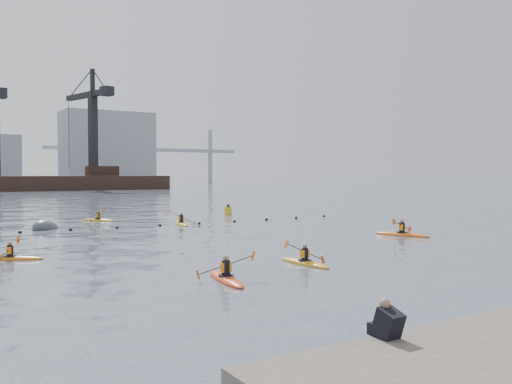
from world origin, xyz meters
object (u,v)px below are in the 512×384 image
at_px(kayaker_1, 305,262).
at_px(kayaker_5, 98,220).
at_px(kayaker_3, 181,223).
at_px(nav_buoy, 228,211).
at_px(kayaker_0, 226,278).
at_px(mooring_buoy, 46,229).
at_px(kayaker_4, 402,234).
at_px(kayaker_2, 10,258).

relative_size(kayaker_1, kayaker_5, 1.18).
height_order(kayaker_3, nav_buoy, kayaker_3).
xyz_separation_m(kayaker_1, kayaker_5, (-1.57, 24.51, -0.00)).
xyz_separation_m(kayaker_5, nav_buoy, (11.59, 0.15, 0.26)).
xyz_separation_m(kayaker_0, kayaker_1, (4.32, 1.25, -0.01)).
bearing_deg(mooring_buoy, kayaker_1, -72.89).
relative_size(kayaker_3, kayaker_4, 0.90).
distance_m(kayaker_0, kayaker_3, 20.72).
height_order(kayaker_1, kayaker_4, kayaker_4).
height_order(kayaker_2, mooring_buoy, kayaker_2).
relative_size(kayaker_2, nav_buoy, 2.37).
relative_size(kayaker_2, mooring_buoy, 1.16).
height_order(kayaker_3, mooring_buoy, kayaker_3).
height_order(kayaker_4, mooring_buoy, kayaker_4).
relative_size(kayaker_2, kayaker_4, 0.78).
bearing_deg(kayaker_4, kayaker_0, 3.68).
xyz_separation_m(kayaker_0, kayaker_3, (6.98, 19.51, -0.00)).
distance_m(mooring_buoy, nav_buoy, 16.84).
distance_m(kayaker_1, kayaker_4, 12.12).
height_order(kayaker_1, nav_buoy, kayaker_1).
xyz_separation_m(kayaker_1, nav_buoy, (10.02, 24.66, 0.26)).
distance_m(kayaker_1, nav_buoy, 26.62).
relative_size(mooring_buoy, nav_buoy, 2.05).
bearing_deg(mooring_buoy, nav_buoy, 15.35).
distance_m(kayaker_2, kayaker_3, 16.60).
bearing_deg(kayaker_1, kayaker_2, 140.60).
bearing_deg(mooring_buoy, kayaker_4, -41.29).
bearing_deg(kayaker_0, mooring_buoy, 104.82).
distance_m(kayaker_3, kayaker_5, 7.55).
bearing_deg(kayaker_0, kayaker_3, 80.08).
height_order(kayaker_1, kayaker_5, kayaker_1).
relative_size(kayaker_1, mooring_buoy, 1.26).
distance_m(kayaker_0, kayaker_1, 4.50).
bearing_deg(kayaker_5, kayaker_4, -98.03).
relative_size(kayaker_0, kayaker_2, 1.17).
xyz_separation_m(kayaker_3, nav_buoy, (7.36, 6.41, 0.26)).
height_order(kayaker_4, nav_buoy, kayaker_4).
bearing_deg(kayaker_4, nav_buoy, -105.92).
bearing_deg(kayaker_2, kayaker_5, 3.10).
height_order(kayaker_5, nav_buoy, nav_buoy).
xyz_separation_m(kayaker_4, mooring_buoy, (-17.22, 15.12, -0.11)).
distance_m(kayaker_0, mooring_buoy, 21.54).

